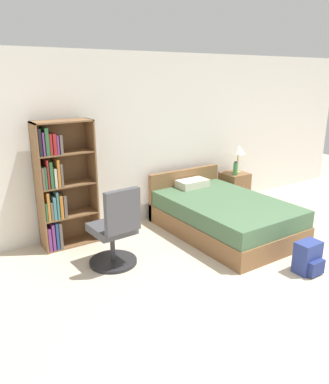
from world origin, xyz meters
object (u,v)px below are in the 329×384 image
table_lamp (238,150)px  water_bottle (235,169)px  nightstand (234,189)px  backpack_blue (308,258)px  office_chair (115,232)px  bookshelf (59,186)px  bed (222,215)px

table_lamp → water_bottle: 0.33m
nightstand → table_lamp: bearing=-13.3°
nightstand → backpack_blue: (-0.95, -2.26, -0.12)m
office_chair → water_bottle: size_ratio=4.31×
bookshelf → bed: 2.39m
bookshelf → table_lamp: (3.17, -0.09, 0.15)m
bed → office_chair: (-1.80, -0.09, 0.18)m
bookshelf → table_lamp: 3.18m
backpack_blue → office_chair: bearing=142.5°
bookshelf → water_bottle: bearing=-3.4°
bed → water_bottle: 1.19m
water_bottle → backpack_blue: size_ratio=0.62×
table_lamp → nightstand: bearing=166.7°
bed → bookshelf: bearing=158.5°
bookshelf → office_chair: bearing=-69.4°
bed → table_lamp: table_lamp is taller
bed → backpack_blue: size_ratio=5.40×
bookshelf → nightstand: (3.13, -0.08, -0.56)m
bookshelf → bed: size_ratio=0.82×
bed → table_lamp: size_ratio=4.20×
water_bottle → office_chair: bearing=-164.4°
bookshelf → water_bottle: 3.04m
table_lamp → backpack_blue: size_ratio=1.28×
backpack_blue → table_lamp: bearing=66.3°
water_bottle → backpack_blue: 2.38m
office_chair → bookshelf: bearing=110.6°
nightstand → bookshelf: bearing=178.6°
bed → office_chair: 1.81m
bed → office_chair: bearing=-177.3°
bed → office_chair: size_ratio=2.02×
bookshelf → office_chair: (0.35, -0.93, -0.41)m
table_lamp → backpack_blue: bearing=-113.7°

